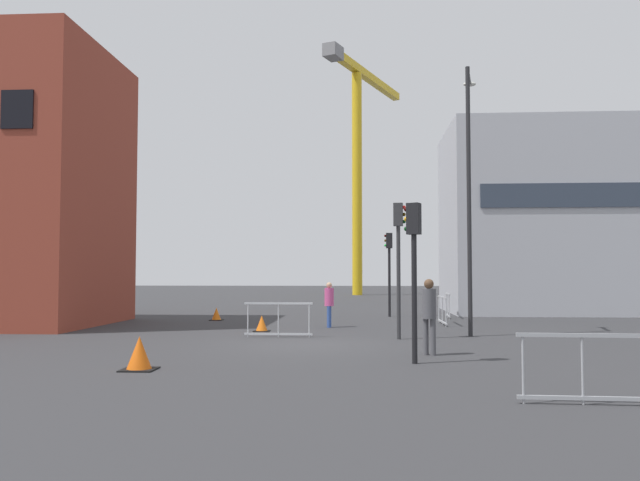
{
  "coord_description": "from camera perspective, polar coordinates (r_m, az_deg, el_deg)",
  "views": [
    {
      "loc": [
        1.61,
        -17.97,
        2.01
      ],
      "look_at": [
        0.0,
        7.3,
        3.27
      ],
      "focal_mm": 36.18,
      "sensor_mm": 36.0,
      "label": 1
    }
  ],
  "objects": [
    {
      "name": "ground",
      "position": [
        18.16,
        -1.49,
        -9.2
      ],
      "size": [
        160.0,
        160.0,
        0.0
      ],
      "primitive_type": "plane",
      "color": "#333335"
    },
    {
      "name": "brick_building",
      "position": [
        27.85,
        -25.84,
        4.28
      ],
      "size": [
        7.62,
        7.24,
        10.66
      ],
      "color": "brown",
      "rests_on": "ground"
    },
    {
      "name": "office_block",
      "position": [
        35.14,
        21.76,
        1.7
      ],
      "size": [
        13.04,
        7.24,
        9.35
      ],
      "color": "#A8AAB2",
      "rests_on": "ground"
    },
    {
      "name": "construction_crane",
      "position": [
        59.6,
        3.42,
        8.86
      ],
      "size": [
        7.31,
        15.63,
        21.16
      ],
      "color": "gold",
      "rests_on": "ground"
    },
    {
      "name": "streetlamp_tall",
      "position": [
        21.36,
        13.04,
        5.25
      ],
      "size": [
        0.61,
        1.72,
        8.63
      ],
      "color": "#232326",
      "rests_on": "ground"
    },
    {
      "name": "traffic_light_median",
      "position": [
        29.64,
        6.13,
        -1.74
      ],
      "size": [
        0.37,
        0.25,
        3.82
      ],
      "color": "black",
      "rests_on": "ground"
    },
    {
      "name": "traffic_light_corner",
      "position": [
        19.69,
        6.97,
        -0.64
      ],
      "size": [
        0.38,
        0.27,
        4.12
      ],
      "color": "#2D2D30",
      "rests_on": "ground"
    },
    {
      "name": "traffic_light_verge",
      "position": [
        14.48,
        8.29,
        -1.22
      ],
      "size": [
        0.39,
        0.33,
        3.56
      ],
      "color": "black",
      "rests_on": "ground"
    },
    {
      "name": "pedestrian_walking",
      "position": [
        16.02,
        9.63,
        -6.11
      ],
      "size": [
        0.34,
        0.34,
        1.85
      ],
      "color": "#4C4C51",
      "rests_on": "ground"
    },
    {
      "name": "pedestrian_waiting",
      "position": [
        23.75,
        0.81,
        -5.39
      ],
      "size": [
        0.34,
        0.34,
        1.65
      ],
      "color": "#33519E",
      "rests_on": "ground"
    },
    {
      "name": "safety_barrier_rear",
      "position": [
        20.22,
        -3.7,
        -6.95
      ],
      "size": [
        2.13,
        0.07,
        1.08
      ],
      "color": "#B2B5BA",
      "rests_on": "ground"
    },
    {
      "name": "safety_barrier_right_run",
      "position": [
        10.77,
        22.2,
        -10.36
      ],
      "size": [
        1.96,
        0.13,
        1.08
      ],
      "color": "#9EA0A5",
      "rests_on": "ground"
    },
    {
      "name": "safety_barrier_front",
      "position": [
        25.53,
        10.76,
        -6.05
      ],
      "size": [
        0.07,
        2.34,
        1.08
      ],
      "color": "#B2B5BA",
      "rests_on": "ground"
    },
    {
      "name": "safety_barrier_mid_span",
      "position": [
        29.32,
        11.23,
        -5.63
      ],
      "size": [
        0.15,
        1.83,
        1.08
      ],
      "color": "#B2B5BA",
      "rests_on": "ground"
    },
    {
      "name": "traffic_cone_orange",
      "position": [
        13.99,
        -15.69,
        -9.66
      ],
      "size": [
        0.69,
        0.69,
        0.7
      ],
      "color": "black",
      "rests_on": "ground"
    },
    {
      "name": "traffic_cone_on_verge",
      "position": [
        27.61,
        -9.15,
        -6.48
      ],
      "size": [
        0.53,
        0.53,
        0.53
      ],
      "color": "black",
      "rests_on": "ground"
    },
    {
      "name": "traffic_cone_by_barrier",
      "position": [
        22.26,
        -5.18,
        -7.37
      ],
      "size": [
        0.54,
        0.54,
        0.55
      ],
      "color": "black",
      "rests_on": "ground"
    }
  ]
}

